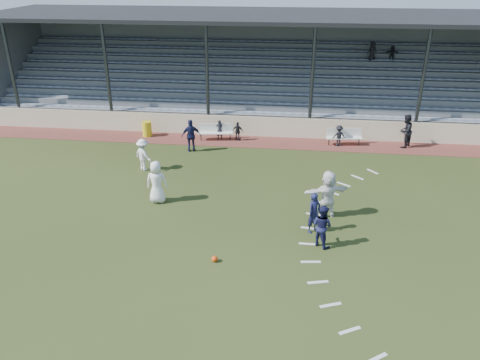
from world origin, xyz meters
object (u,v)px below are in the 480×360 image
bench_right (344,135)px  trash_bin (147,129)px  player_navy_lead (314,213)px  player_white_lead (157,182)px  official (405,131)px  football (215,259)px  bench_left (216,130)px

bench_right → trash_bin: (-11.53, 0.07, -0.12)m
player_navy_lead → player_white_lead: bearing=121.4°
trash_bin → player_navy_lead: player_navy_lead is taller
player_white_lead → official: 14.34m
trash_bin → official: (14.83, -0.07, 0.50)m
player_navy_lead → official: 11.04m
trash_bin → official: official is taller
football → player_navy_lead: size_ratio=0.13×
bench_left → football: bench_left is taller
bench_right → bench_left: bearing=173.3°
bench_left → bench_right: same height
bench_left → bench_right: (7.36, 0.04, 0.00)m
player_navy_lead → bench_left: bearing=75.0°
bench_left → official: size_ratio=1.08×
bench_left → player_navy_lead: player_navy_lead is taller
bench_right → official: 3.32m
trash_bin → player_white_lead: size_ratio=0.47×
trash_bin → player_navy_lead: 13.71m
player_white_lead → bench_left: bearing=-100.6°
bench_left → trash_bin: (-4.17, 0.11, -0.12)m
bench_right → player_white_lead: 11.75m
trash_bin → player_navy_lead: bearing=-45.6°
bench_right → trash_bin: size_ratio=2.31×
bench_left → bench_right: size_ratio=1.00×
official → trash_bin: bearing=-53.5°
trash_bin → player_white_lead: bearing=-70.0°
bench_right → player_navy_lead: 9.91m
official → football: bearing=1.3°
bench_left → trash_bin: bearing=170.1°
player_navy_lead → official: bearing=17.4°
bench_left → bench_right: 7.36m
bench_right → football: bench_right is taller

